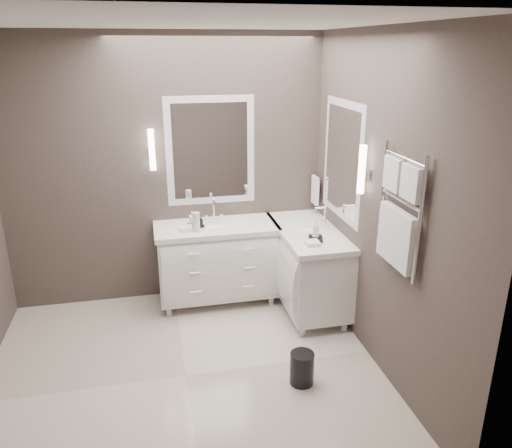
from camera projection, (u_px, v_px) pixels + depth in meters
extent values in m
cube|color=beige|center=(186.00, 376.00, 4.09)|extent=(3.20, 3.00, 0.01)
cube|color=white|center=(166.00, 20.00, 3.18)|extent=(3.20, 3.00, 0.01)
cube|color=#463B38|center=(167.00, 172.00, 5.02)|extent=(3.20, 0.01, 2.70)
cube|color=#463B38|center=(201.00, 328.00, 2.25)|extent=(3.20, 0.01, 2.70)
cube|color=#463B38|center=(380.00, 206.00, 3.97)|extent=(0.01, 3.00, 2.70)
cube|color=white|center=(217.00, 261.00, 5.16)|extent=(1.20, 0.55, 0.70)
cube|color=white|center=(216.00, 227.00, 5.03)|extent=(1.24, 0.59, 0.05)
ellipsoid|color=white|center=(216.00, 229.00, 5.04)|extent=(0.36, 0.28, 0.12)
cylinder|color=white|center=(214.00, 210.00, 5.13)|extent=(0.02, 0.02, 0.22)
cube|color=white|center=(308.00, 266.00, 5.04)|extent=(0.55, 1.20, 0.70)
cube|color=white|center=(309.00, 232.00, 4.91)|extent=(0.59, 1.24, 0.05)
ellipsoid|color=white|center=(309.00, 233.00, 4.92)|extent=(0.36, 0.28, 0.12)
cylinder|color=white|center=(325.00, 218.00, 4.90)|extent=(0.02, 0.02, 0.22)
cube|color=white|center=(211.00, 151.00, 5.03)|extent=(0.90, 0.02, 1.10)
cube|color=white|center=(211.00, 151.00, 5.03)|extent=(0.77, 0.02, 0.96)
cube|color=white|center=(342.00, 160.00, 4.63)|extent=(0.02, 0.90, 1.10)
cube|color=white|center=(342.00, 160.00, 4.63)|extent=(0.02, 0.90, 0.96)
cube|color=white|center=(152.00, 155.00, 4.85)|extent=(0.05, 0.05, 0.10)
cylinder|color=white|center=(152.00, 150.00, 4.84)|extent=(0.06, 0.06, 0.40)
cube|color=white|center=(361.00, 176.00, 4.08)|extent=(0.05, 0.05, 0.10)
cylinder|color=white|center=(362.00, 170.00, 4.07)|extent=(0.06, 0.06, 0.40)
cylinder|color=white|center=(317.00, 177.00, 5.24)|extent=(0.02, 0.22, 0.02)
cube|color=white|center=(315.00, 190.00, 5.28)|extent=(0.03, 0.17, 0.30)
cylinder|color=white|center=(420.00, 222.00, 3.30)|extent=(0.03, 0.03, 0.90)
cylinder|color=white|center=(383.00, 199.00, 3.81)|extent=(0.03, 0.03, 0.90)
cube|color=white|center=(412.00, 183.00, 3.36)|extent=(0.06, 0.22, 0.24)
cube|color=white|center=(394.00, 174.00, 3.59)|extent=(0.06, 0.22, 0.24)
cube|color=white|center=(397.00, 237.00, 3.62)|extent=(0.06, 0.46, 0.42)
cylinder|color=black|center=(302.00, 368.00, 3.96)|extent=(0.24, 0.24, 0.27)
cube|color=black|center=(196.00, 225.00, 4.98)|extent=(0.17, 0.13, 0.02)
cube|color=black|center=(315.00, 239.00, 4.63)|extent=(0.17, 0.20, 0.03)
cylinder|color=silver|center=(196.00, 222.00, 4.82)|extent=(0.08, 0.08, 0.19)
imported|color=white|center=(192.00, 218.00, 4.96)|extent=(0.06, 0.06, 0.13)
imported|color=black|center=(199.00, 220.00, 4.93)|extent=(0.11, 0.11, 0.11)
imported|color=white|center=(316.00, 229.00, 4.60)|extent=(0.07, 0.07, 0.17)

